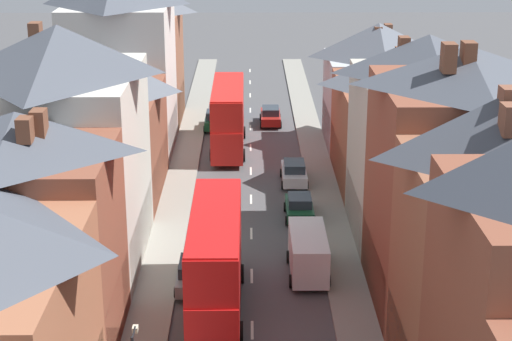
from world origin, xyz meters
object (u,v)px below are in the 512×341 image
Objects in this scene: car_parked_right_a at (294,172)px; delivery_van at (308,252)px; car_parked_left_b at (194,273)px; car_near_silver at (215,120)px; car_far_grey at (299,207)px; double_decker_bus_lead at (215,260)px; double_decker_bus_mid_street at (228,116)px; car_near_blue at (231,105)px; car_mid_black at (271,116)px.

delivery_van is at bearing -90.00° from car_parked_right_a.
car_near_silver is at bearing 90.00° from car_parked_left_b.
car_parked_left_b is 0.83× the size of delivery_van.
car_parked_left_b is at bearing -122.45° from car_far_grey.
double_decker_bus_lead reaches higher than car_parked_left_b.
car_parked_left_b is at bearing -92.99° from double_decker_bus_mid_street.
car_near_silver is 30.77m from car_parked_left_b.
double_decker_bus_mid_street is at bearing 101.94° from delivery_van.
car_parked_right_a is at bearing -75.78° from car_near_blue.
car_near_silver is 1.01× the size of car_far_grey.
double_decker_bus_mid_street is 2.36× the size of car_near_blue.
car_parked_right_a reaches higher than car_near_blue.
double_decker_bus_mid_street is 9.72m from car_parked_right_a.
car_near_blue is 19.95m from car_parked_right_a.
double_decker_bus_mid_street is 2.48× the size of car_parked_right_a.
double_decker_bus_mid_street reaches higher than car_near_silver.
car_parked_left_b is 11.55m from car_far_grey.
delivery_van is (6.20, -29.29, 0.50)m from car_near_silver.
car_near_silver is 0.93× the size of car_mid_black.
double_decker_bus_lead reaches higher than car_parked_right_a.
car_parked_right_a is (6.20, -14.23, 0.00)m from car_near_silver.
car_far_grey is (1.30, -22.54, -0.01)m from car_mid_black.
car_mid_black is at bearing 93.30° from car_far_grey.
double_decker_bus_mid_street is (0.00, 27.44, 0.00)m from double_decker_bus_lead.
car_mid_black is 30.84m from delivery_van.
double_decker_bus_lead is 3.64m from car_parked_left_b.
car_mid_black is 1.09× the size of car_far_grey.
car_near_silver reaches higher than car_mid_black.
car_parked_right_a is at bearing -66.45° from car_near_silver.
car_parked_right_a is (4.90, -19.34, 0.00)m from car_near_blue.
delivery_van is at bearing -87.58° from car_mid_black.
car_near_blue is at bearing 87.93° from car_parked_left_b.
double_decker_bus_mid_street reaches higher than car_mid_black.
car_far_grey is (4.91, -14.94, -2.01)m from double_decker_bus_mid_street.
car_parked_right_a is at bearing 75.72° from double_decker_bus_lead.
car_near_blue is 1.17× the size of car_near_silver.
car_parked_right_a is 1.03× the size of car_mid_black.
double_decker_bus_lead is 2.48× the size of car_parked_right_a.
car_near_blue is 26.59m from car_far_grey.
car_near_blue is at bearing 104.22° from car_parked_right_a.
car_parked_left_b is (-4.90, -32.29, -0.01)m from car_mid_black.
car_mid_black is at bearing 64.57° from double_decker_bus_mid_street.
car_parked_left_b is (-1.29, 2.75, -2.01)m from double_decker_bus_lead.
car_near_silver is (-1.29, 33.52, -1.98)m from double_decker_bus_lead.
car_parked_left_b is (0.00, -30.77, -0.03)m from car_near_silver.
double_decker_bus_mid_street is 11.36m from car_near_blue.
delivery_van is (4.90, -34.41, 0.51)m from car_near_blue.
car_near_blue is 1.18× the size of car_far_grey.
car_near_silver is 21.91m from car_far_grey.
car_parked_right_a is at bearing -85.28° from car_mid_black.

